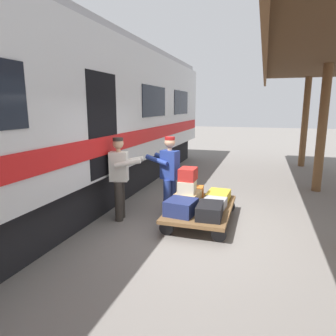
# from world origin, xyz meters

# --- Properties ---
(ground_plane) EXTENTS (60.00, 60.00, 0.00)m
(ground_plane) POSITION_xyz_m (0.00, 0.00, 0.00)
(ground_plane) COLOR slate
(train_car) EXTENTS (3.02, 16.58, 4.00)m
(train_car) POSITION_xyz_m (3.58, 0.00, 2.06)
(train_car) COLOR silver
(train_car) RESTS_ON ground_plane
(luggage_cart) EXTENTS (1.22, 1.97, 0.33)m
(luggage_cart) POSITION_xyz_m (0.21, -0.45, 0.29)
(luggage_cart) COLOR brown
(luggage_cart) RESTS_ON ground_plane
(suitcase_tan_vintage) EXTENTS (0.48, 0.59, 0.28)m
(suitcase_tan_vintage) POSITION_xyz_m (0.48, -0.45, 0.47)
(suitcase_tan_vintage) COLOR tan
(suitcase_tan_vintage) RESTS_ON luggage_cart
(suitcase_black_hardshell) EXTENTS (0.47, 0.64, 0.25)m
(suitcase_black_hardshell) POSITION_xyz_m (-0.06, 0.09, 0.46)
(suitcase_black_hardshell) COLOR black
(suitcase_black_hardshell) RESTS_ON luggage_cart
(suitcase_orange_carryall) EXTENTS (0.43, 0.62, 0.23)m
(suitcase_orange_carryall) POSITION_xyz_m (0.48, -0.99, 0.45)
(suitcase_orange_carryall) COLOR #CC6B23
(suitcase_orange_carryall) RESTS_ON luggage_cart
(suitcase_gray_aluminum) EXTENTS (0.46, 0.51, 0.18)m
(suitcase_gray_aluminum) POSITION_xyz_m (-0.06, -0.45, 0.43)
(suitcase_gray_aluminum) COLOR #9EA0A5
(suitcase_gray_aluminum) RESTS_ON luggage_cart
(suitcase_yellow_case) EXTENTS (0.47, 0.66, 0.19)m
(suitcase_yellow_case) POSITION_xyz_m (-0.06, -0.99, 0.43)
(suitcase_yellow_case) COLOR gold
(suitcase_yellow_case) RESTS_ON luggage_cart
(suitcase_navy_fabric) EXTENTS (0.58, 0.59, 0.28)m
(suitcase_navy_fabric) POSITION_xyz_m (0.48, 0.09, 0.47)
(suitcase_navy_fabric) COLOR navy
(suitcase_navy_fabric) RESTS_ON luggage_cart
(suitcase_cream_canvas) EXTENTS (0.37, 0.55, 0.25)m
(suitcase_cream_canvas) POSITION_xyz_m (0.50, -0.47, 0.74)
(suitcase_cream_canvas) COLOR beige
(suitcase_cream_canvas) RESTS_ON suitcase_tan_vintage
(suitcase_red_plastic) EXTENTS (0.32, 0.41, 0.25)m
(suitcase_red_plastic) POSITION_xyz_m (0.48, -0.43, 0.99)
(suitcase_red_plastic) COLOR #AD231E
(suitcase_red_plastic) RESTS_ON suitcase_cream_canvas
(porter_in_overalls) EXTENTS (0.73, 0.55, 1.70)m
(porter_in_overalls) POSITION_xyz_m (0.94, -0.62, 0.93)
(porter_in_overalls) COLOR navy
(porter_in_overalls) RESTS_ON ground_plane
(porter_by_door) EXTENTS (0.72, 0.52, 1.70)m
(porter_by_door) POSITION_xyz_m (1.83, -0.14, 0.93)
(porter_by_door) COLOR #332D28
(porter_by_door) RESTS_ON ground_plane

